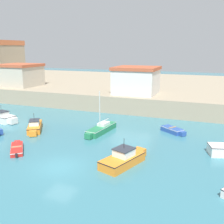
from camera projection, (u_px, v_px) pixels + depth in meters
The scene contains 10 objects.
ground_plane at pixel (60, 167), 22.57m from camera, with size 200.00×200.00×0.00m, color teal.
quay_seawall at pixel (155, 88), 57.87m from camera, with size 120.00×40.00×2.66m, color gray.
sailboat_green_0 at pixel (101, 129), 31.77m from camera, with size 2.03×5.90×5.09m.
motorboat_orange_1 at pixel (35, 126), 32.52m from camera, with size 3.69×4.92×2.26m.
motorboat_orange_2 at pixel (124, 159), 22.93m from camera, with size 3.26×5.41×2.41m.
motorboat_white_4 at pixel (2, 117), 36.40m from camera, with size 5.34×2.74×2.40m.
dinghy_blue_6 at pixel (173, 130), 31.70m from camera, with size 3.28×2.79×0.67m.
dinghy_red_7 at pixel (17, 148), 26.10m from camera, with size 3.14×3.58×0.49m.
harbor_shed_near_wharf at pixel (20, 75), 51.77m from camera, with size 7.17×7.14×4.32m.
harbor_shed_mid_row at pixel (136, 80), 42.99m from camera, with size 6.95×6.82×4.39m.
Camera 1 is at (11.64, -17.83, 9.94)m, focal length 42.00 mm.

